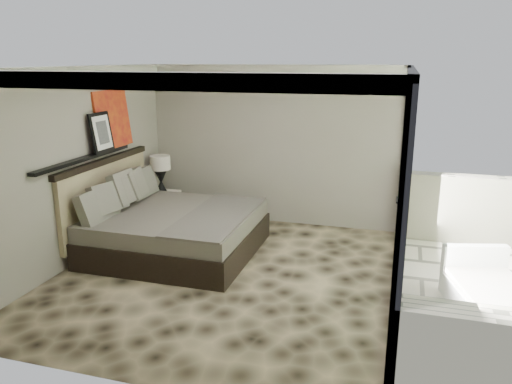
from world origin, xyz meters
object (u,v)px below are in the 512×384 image
(bed, at_px, (170,227))
(table_lamp, at_px, (160,169))
(nightstand, at_px, (163,206))
(lounger, at_px, (497,303))

(bed, height_order, table_lamp, bed)
(bed, xyz_separation_m, nightstand, (-0.84, 1.41, -0.13))
(nightstand, relative_size, table_lamp, 0.76)
(lounger, bearing_deg, bed, 154.26)
(table_lamp, bearing_deg, nightstand, -31.50)
(nightstand, xyz_separation_m, lounger, (5.33, -2.27, -0.06))
(table_lamp, distance_m, lounger, 5.87)
(bed, bearing_deg, lounger, -10.74)
(nightstand, distance_m, lounger, 5.80)
(table_lamp, bearing_deg, bed, -58.94)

